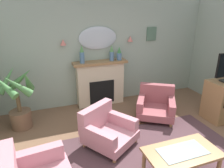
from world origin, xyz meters
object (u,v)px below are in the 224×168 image
object	(u,v)px
coffee_table	(182,155)
potted_plant_corner_palm	(18,100)
mantel_vase_centre	(82,55)
mantel_vase_left	(112,53)
armchair_near_fireplace	(106,129)
mantel_vase_right	(119,54)
wall_sconce_left	(63,42)
framed_picture	(151,34)
fireplace	(100,83)
wall_sconce_right	(130,39)
armchair_in_corner	(156,104)
wall_mirror	(98,38)

from	to	relation	value
coffee_table	potted_plant_corner_palm	size ratio (longest dim) A/B	0.84
mantel_vase_centre	mantel_vase_left	xyz separation A→B (m)	(0.75, 0.00, -0.01)
armchair_near_fireplace	coffee_table	bearing A→B (deg)	-55.00
armchair_near_fireplace	potted_plant_corner_palm	xyz separation A→B (m)	(-1.52, 1.14, 0.33)
mantel_vase_right	wall_sconce_left	size ratio (longest dim) A/B	2.40
wall_sconce_left	mantel_vase_left	bearing A→B (deg)	-5.96
framed_picture	wall_sconce_left	bearing A→B (deg)	-178.54
fireplace	wall_sconce_right	size ratio (longest dim) A/B	9.71
coffee_table	armchair_in_corner	distance (m)	1.84
wall_sconce_left	armchair_near_fireplace	size ratio (longest dim) A/B	0.12
wall_mirror	framed_picture	size ratio (longest dim) A/B	2.67
potted_plant_corner_palm	framed_picture	bearing A→B (deg)	11.33
mantel_vase_centre	mantel_vase_left	bearing A→B (deg)	0.00
wall_sconce_left	potted_plant_corner_palm	world-z (taller)	wall_sconce_left
wall_sconce_left	potted_plant_corner_palm	xyz separation A→B (m)	(-1.07, -0.62, -1.03)
mantel_vase_left	framed_picture	world-z (taller)	framed_picture
mantel_vase_left	wall_sconce_right	distance (m)	0.64
wall_sconce_left	armchair_near_fireplace	xyz separation A→B (m)	(0.45, -1.77, -1.35)
wall_sconce_left	wall_sconce_right	bearing A→B (deg)	0.00
armchair_in_corner	armchair_near_fireplace	bearing A→B (deg)	-157.24
armchair_in_corner	potted_plant_corner_palm	distance (m)	3.00
wall_mirror	armchair_in_corner	world-z (taller)	wall_mirror
mantel_vase_left	mantel_vase_right	bearing A→B (deg)	0.00
wall_mirror	coffee_table	bearing A→B (deg)	-82.27
mantel_vase_centre	mantel_vase_left	distance (m)	0.75
wall_sconce_left	mantel_vase_centre	bearing A→B (deg)	-16.70
mantel_vase_centre	wall_mirror	bearing A→B (deg)	20.70
mantel_vase_left	wall_mirror	world-z (taller)	wall_mirror
framed_picture	wall_mirror	bearing A→B (deg)	-179.62
armchair_near_fireplace	potted_plant_corner_palm	distance (m)	1.93
fireplace	mantel_vase_centre	bearing A→B (deg)	-176.40
armchair_in_corner	potted_plant_corner_palm	bearing A→B (deg)	169.42
fireplace	wall_sconce_right	bearing A→B (deg)	6.16
fireplace	armchair_in_corner	world-z (taller)	fireplace
mantel_vase_centre	coffee_table	world-z (taller)	mantel_vase_centre
coffee_table	armchair_in_corner	bearing A→B (deg)	70.50
mantel_vase_right	wall_mirror	distance (m)	0.66
mantel_vase_centre	coffee_table	size ratio (longest dim) A/B	0.39
mantel_vase_left	wall_sconce_left	bearing A→B (deg)	174.04
framed_picture	potted_plant_corner_palm	size ratio (longest dim) A/B	0.27
mantel_vase_right	framed_picture	distance (m)	1.11
wall_mirror	framed_picture	xyz separation A→B (m)	(1.50, 0.01, 0.04)
armchair_in_corner	fireplace	bearing A→B (deg)	133.21
wall_mirror	armchair_near_fireplace	size ratio (longest dim) A/B	0.85
wall_mirror	potted_plant_corner_palm	xyz separation A→B (m)	(-1.92, -0.67, -1.08)
mantel_vase_centre	wall_sconce_right	size ratio (longest dim) A/B	3.04
mantel_vase_left	wall_mirror	xyz separation A→B (m)	(-0.30, 0.17, 0.36)
armchair_near_fireplace	mantel_vase_centre	bearing A→B (deg)	91.81
armchair_near_fireplace	mantel_vase_left	bearing A→B (deg)	67.01
fireplace	mantel_vase_right	distance (m)	0.89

